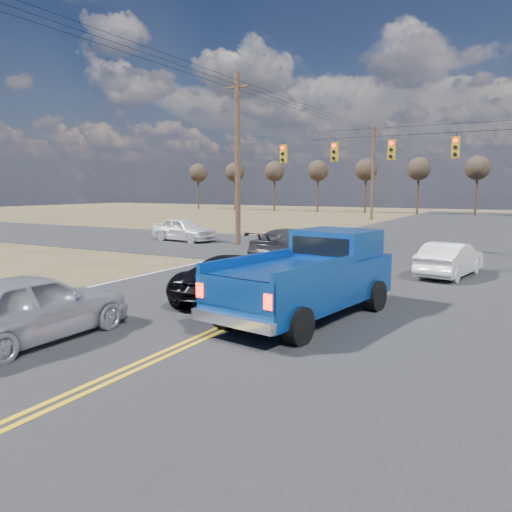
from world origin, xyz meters
The scene contains 12 objects.
ground centered at (0.00, 0.00, 0.00)m, with size 160.00×160.00×0.00m, color brown.
road_main centered at (0.00, 10.00, 0.00)m, with size 14.00×120.00×0.02m, color #28282B.
road_cross centered at (0.00, 18.00, 0.00)m, with size 120.00×12.00×0.02m, color #28282B.
signal_gantry centered at (0.50, 17.79, 5.06)m, with size 19.60×4.83×10.00m.
utility_poles centered at (0.00, 17.00, 5.23)m, with size 19.60×58.32×10.00m.
treeline centered at (0.00, 26.96, 5.70)m, with size 87.00×117.80×7.40m.
pickup_truck centered at (1.42, 4.45, 1.09)m, with size 3.11×6.25×2.25m.
silver_suv centered at (-3.19, -0.48, 0.79)m, with size 1.88×4.66×1.59m, color #B0B3B9.
black_suv centered at (-1.42, 5.43, 0.70)m, with size 2.31×5.02×1.39m, color black.
white_car_queue centered at (3.71, 12.81, 0.67)m, with size 1.42×4.08×1.35m, color white.
dgrey_car_queue centered at (-3.37, 13.81, 0.77)m, with size 2.15×5.28×1.53m, color #38393E.
cross_car_west centered at (-13.22, 18.19, 0.77)m, with size 4.50×1.81×1.53m, color white.
Camera 1 is at (6.43, -7.47, 3.40)m, focal length 35.00 mm.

